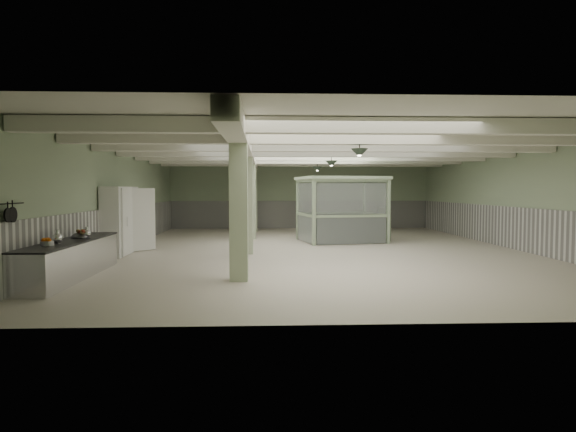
{
  "coord_description": "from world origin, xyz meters",
  "views": [
    {
      "loc": [
        -1.89,
        -17.93,
        2.14
      ],
      "look_at": [
        -1.18,
        -2.01,
        1.3
      ],
      "focal_mm": 32.0,
      "sensor_mm": 36.0,
      "label": 1
    }
  ],
  "objects_px": {
    "prep_counter": "(71,259)",
    "guard_booth": "(341,198)",
    "walkin_cooler": "(121,220)",
    "filing_cabinet": "(384,224)"
  },
  "relations": [
    {
      "from": "prep_counter",
      "to": "walkin_cooler",
      "type": "relative_size",
      "value": 1.97
    },
    {
      "from": "prep_counter",
      "to": "walkin_cooler",
      "type": "bearing_deg",
      "value": 91.04
    },
    {
      "from": "prep_counter",
      "to": "guard_booth",
      "type": "xyz_separation_m",
      "value": [
        7.75,
        8.34,
        1.32
      ]
    },
    {
      "from": "guard_booth",
      "to": "filing_cabinet",
      "type": "relative_size",
      "value": 2.71
    },
    {
      "from": "prep_counter",
      "to": "filing_cabinet",
      "type": "height_order",
      "value": "filing_cabinet"
    },
    {
      "from": "prep_counter",
      "to": "guard_booth",
      "type": "relative_size",
      "value": 1.29
    },
    {
      "from": "prep_counter",
      "to": "filing_cabinet",
      "type": "distance_m",
      "value": 12.9
    },
    {
      "from": "walkin_cooler",
      "to": "guard_booth",
      "type": "bearing_deg",
      "value": 25.39
    },
    {
      "from": "walkin_cooler",
      "to": "guard_booth",
      "type": "xyz_separation_m",
      "value": [
        7.84,
        3.72,
        0.66
      ]
    },
    {
      "from": "guard_booth",
      "to": "filing_cabinet",
      "type": "height_order",
      "value": "guard_booth"
    }
  ]
}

